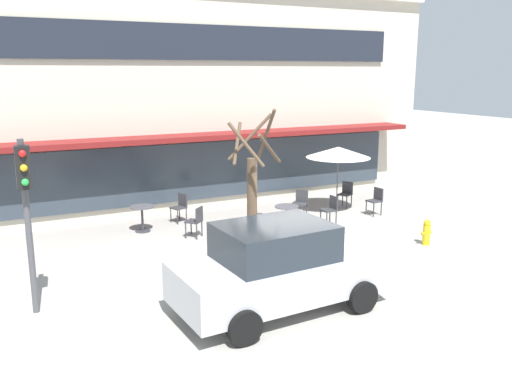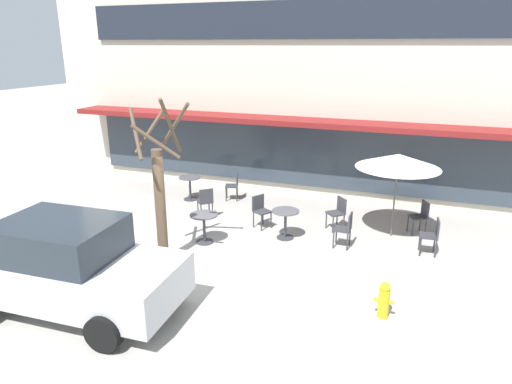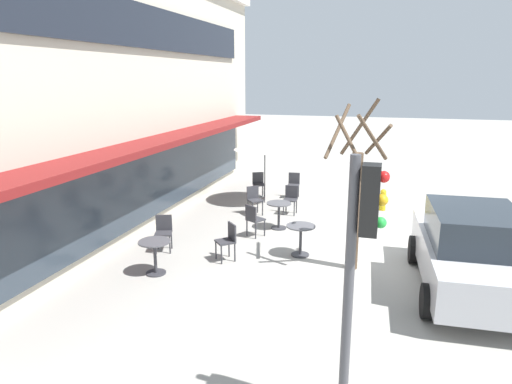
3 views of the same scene
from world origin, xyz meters
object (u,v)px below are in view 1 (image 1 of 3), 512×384
fire_hydrant (427,232)px  cafe_chair_6 (253,213)px  cafe_chair_5 (301,202)px  cafe_chair_0 (180,206)px  parked_sedan (279,267)px  traffic_light_pole (26,199)px  cafe_chair_1 (376,199)px  patio_umbrella_green_folded (338,152)px  cafe_chair_3 (196,220)px  cafe_table_by_tree (142,214)px  street_tree (252,199)px  cafe_chair_2 (346,193)px  cafe_table_near_wall (245,231)px  cafe_chair_4 (331,208)px  cafe_table_streetside (287,214)px

fire_hydrant → cafe_chair_6: bearing=137.6°
cafe_chair_5 → fire_hydrant: bearing=-67.6°
cafe_chair_0 → parked_sedan: parked_sedan is taller
cafe_chair_5 → traffic_light_pole: bearing=-155.8°
cafe_chair_1 → cafe_chair_6: 4.40m
patio_umbrella_green_folded → traffic_light_pole: 10.36m
cafe_chair_3 → cafe_chair_1: bearing=-2.8°
cafe_table_by_tree → cafe_chair_3: size_ratio=0.85×
cafe_chair_6 → traffic_light_pole: size_ratio=0.26×
cafe_chair_1 → street_tree: bearing=-156.1°
traffic_light_pole → cafe_chair_6: bearing=26.6°
cafe_chair_5 → cafe_chair_2: bearing=12.5°
cafe_chair_1 → cafe_table_near_wall: bearing=-166.5°
cafe_chair_2 → cafe_chair_5: (-2.09, -0.46, 0.00)m
cafe_table_by_tree → cafe_chair_3: bearing=-46.7°
fire_hydrant → patio_umbrella_green_folded: bearing=92.7°
cafe_table_by_tree → patio_umbrella_green_folded: size_ratio=0.35×
cafe_chair_4 → cafe_chair_1: bearing=9.1°
cafe_chair_1 → cafe_chair_4: 2.02m
cafe_table_near_wall → cafe_chair_1: 5.51m
cafe_table_by_tree → parked_sedan: (0.97, -6.44, 0.36)m
cafe_table_near_wall → parked_sedan: (-0.98, -3.59, 0.36)m
cafe_table_near_wall → parked_sedan: bearing=-105.2°
parked_sedan → fire_hydrant: (5.55, 1.76, -0.53)m
patio_umbrella_green_folded → cafe_chair_1: size_ratio=2.47×
cafe_table_by_tree → cafe_chair_6: 3.23m
street_tree → fire_hydrant: 5.18m
cafe_chair_5 → street_tree: 4.87m
cafe_table_near_wall → cafe_chair_4: size_ratio=0.85×
fire_hydrant → cafe_chair_2: bearing=83.6°
cafe_table_streetside → cafe_chair_6: size_ratio=0.85×
cafe_table_near_wall → patio_umbrella_green_folded: size_ratio=0.35×
cafe_table_streetside → cafe_chair_1: size_ratio=0.85×
traffic_light_pole → cafe_chair_3: bearing=35.7°
cafe_chair_6 → cafe_chair_3: bearing=176.2°
cafe_table_near_wall → cafe_chair_6: bearing=56.7°
patio_umbrella_green_folded → street_tree: size_ratio=0.58×
parked_sedan → traffic_light_pole: size_ratio=1.26×
parked_sedan → cafe_chair_2: bearing=45.3°
patio_umbrella_green_folded → cafe_chair_5: patio_umbrella_green_folded is taller
cafe_chair_0 → cafe_chair_6: bearing=-49.6°
cafe_chair_3 → traffic_light_pole: size_ratio=0.26×
cafe_chair_3 → fire_hydrant: size_ratio=1.26×
cafe_chair_6 → fire_hydrant: 4.89m
cafe_chair_5 → cafe_chair_0: bearing=160.4°
patio_umbrella_green_folded → street_tree: bearing=-144.9°
cafe_table_streetside → street_tree: street_tree is taller
cafe_chair_3 → cafe_table_streetside: bearing=-13.2°
cafe_chair_1 → cafe_chair_6: size_ratio=1.00×
cafe_chair_5 → fire_hydrant: (1.60, -3.88, -0.17)m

